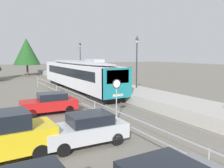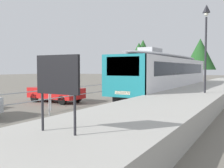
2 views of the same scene
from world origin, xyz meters
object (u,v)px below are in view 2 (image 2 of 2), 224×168
Objects in this scene: platform_lamp_mid_platform at (206,32)px; speed_limit_sign at (49,74)px; platform_notice_board at (58,77)px; parked_hatchback_red at (56,91)px; commuter_train at (168,71)px.

speed_limit_sign is at bearing -133.30° from platform_lamp_mid_platform.
platform_notice_board is at bearing -95.52° from platform_lamp_mid_platform.
parked_hatchback_red is at bearing 131.01° from platform_notice_board.
commuter_train is at bearing 79.60° from speed_limit_sign.
platform_notice_board is (-1.18, -12.22, -2.44)m from platform_lamp_mid_platform.
platform_notice_board is (2.91, -18.03, 0.05)m from commuter_train.
platform_notice_board is at bearing -46.04° from speed_limit_sign.
platform_notice_board is 12.96m from parked_hatchback_red.
commuter_train is 7.53m from platform_lamp_mid_platform.
speed_limit_sign is at bearing -100.40° from commuter_train.
speed_limit_sign is (-2.31, -12.61, -0.02)m from commuter_train.
parked_hatchback_red is (-3.23, 4.30, -1.33)m from speed_limit_sign.
platform_notice_board reaches higher than parked_hatchback_red.
platform_notice_board is 0.44× the size of parked_hatchback_red.
platform_lamp_mid_platform is 1.31× the size of parked_hatchback_red.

